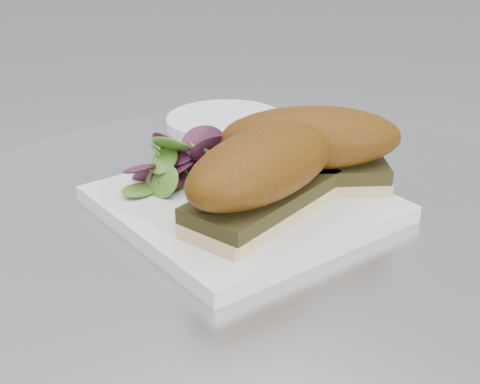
{
  "coord_description": "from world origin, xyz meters",
  "views": [
    {
      "loc": [
        -0.36,
        -0.41,
        1.02
      ],
      "look_at": [
        -0.01,
        0.01,
        0.77
      ],
      "focal_mm": 50.0,
      "sensor_mm": 36.0,
      "label": 1
    }
  ],
  "objects_px": {
    "plate": "(243,204)",
    "sandwich_right": "(311,146)",
    "saucer": "(226,122)",
    "sandwich_left": "(264,173)"
  },
  "relations": [
    {
      "from": "plate",
      "to": "sandwich_right",
      "type": "distance_m",
      "value": 0.09
    },
    {
      "from": "saucer",
      "to": "sandwich_left",
      "type": "bearing_deg",
      "value": -121.51
    },
    {
      "from": "sandwich_right",
      "to": "saucer",
      "type": "bearing_deg",
      "value": 108.26
    },
    {
      "from": "plate",
      "to": "sandwich_left",
      "type": "height_order",
      "value": "sandwich_left"
    },
    {
      "from": "plate",
      "to": "sandwich_right",
      "type": "bearing_deg",
      "value": -19.68
    },
    {
      "from": "saucer",
      "to": "sandwich_right",
      "type": "bearing_deg",
      "value": -107.97
    },
    {
      "from": "plate",
      "to": "sandwich_right",
      "type": "xyz_separation_m",
      "value": [
        0.07,
        -0.02,
        0.05
      ]
    },
    {
      "from": "plate",
      "to": "sandwich_right",
      "type": "relative_size",
      "value": 1.25
    },
    {
      "from": "plate",
      "to": "saucer",
      "type": "bearing_deg",
      "value": 55.66
    },
    {
      "from": "plate",
      "to": "saucer",
      "type": "xyz_separation_m",
      "value": [
        0.14,
        0.2,
        -0.0
      ]
    }
  ]
}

